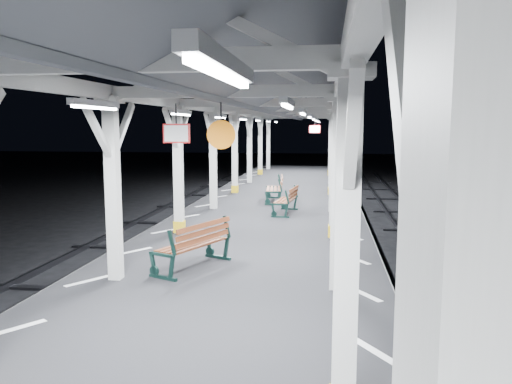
# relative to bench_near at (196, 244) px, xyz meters

# --- Properties ---
(ground) EXTENTS (120.00, 120.00, 0.00)m
(ground) POSITION_rel_bench_near_xyz_m (0.70, 1.16, -1.51)
(ground) COLOR black
(ground) RESTS_ON ground
(platform) EXTENTS (6.00, 50.00, 1.00)m
(platform) POSITION_rel_bench_near_xyz_m (0.70, 1.16, -1.01)
(platform) COLOR black
(platform) RESTS_ON ground
(hazard_stripes_left) EXTENTS (1.00, 48.00, 0.01)m
(hazard_stripes_left) POSITION_rel_bench_near_xyz_m (-1.75, 1.16, -0.51)
(hazard_stripes_left) COLOR silver
(hazard_stripes_left) RESTS_ON platform
(hazard_stripes_right) EXTENTS (1.00, 48.00, 0.01)m
(hazard_stripes_right) POSITION_rel_bench_near_xyz_m (3.15, 1.16, -0.51)
(hazard_stripes_right) COLOR silver
(hazard_stripes_right) RESTS_ON platform
(track_left) EXTENTS (2.20, 60.00, 0.16)m
(track_left) POSITION_rel_bench_near_xyz_m (-4.30, 1.16, -1.43)
(track_left) COLOR #2D2D33
(track_left) RESTS_ON ground
(track_right) EXTENTS (2.20, 60.00, 0.16)m
(track_right) POSITION_rel_bench_near_xyz_m (5.70, 1.16, -1.43)
(track_right) COLOR #2D2D33
(track_right) RESTS_ON ground
(canopy) EXTENTS (5.40, 49.00, 4.65)m
(canopy) POSITION_rel_bench_near_xyz_m (0.70, 1.14, 3.05)
(canopy) COLOR silver
(canopy) RESTS_ON platform
(bench_near) EXTENTS (1.30, 1.88, 0.96)m
(bench_near) POSITION_rel_bench_near_xyz_m (0.00, 0.00, 0.00)
(bench_near) COLOR #122F2A
(bench_near) RESTS_ON platform
(bench_mid) EXTENTS (0.77, 1.66, 0.87)m
(bench_mid) POSITION_rel_bench_near_xyz_m (1.30, 6.51, -0.05)
(bench_mid) COLOR #122F2A
(bench_mid) RESTS_ON platform
(bench_far) EXTENTS (0.83, 1.82, 0.96)m
(bench_far) POSITION_rel_bench_near_xyz_m (0.66, 9.08, -0.00)
(bench_far) COLOR #122F2A
(bench_far) RESTS_ON platform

